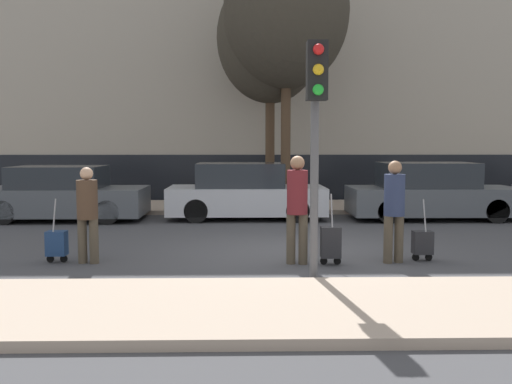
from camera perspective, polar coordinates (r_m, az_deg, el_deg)
The scene contains 16 objects.
ground_plane at distance 10.50m, azimuth 3.70°, elevation -6.00°, with size 80.00×80.00×0.00m, color #424244.
sidewalk_near at distance 6.86m, azimuth 6.47°, elevation -11.40°, with size 28.00×2.50×0.12m.
sidewalk_far at distance 17.40m, azimuth 1.72°, elevation -1.47°, with size 28.00×3.00×0.12m.
building_facade at distance 21.03m, azimuth 1.27°, elevation 15.97°, with size 28.00×2.35×12.10m.
parked_car_0 at distance 15.54m, azimuth -18.63°, elevation -0.28°, with size 4.07×1.88×1.40m.
parked_car_1 at distance 15.03m, azimuth -1.12°, elevation -0.09°, with size 4.10×1.84×1.47m.
parked_car_2 at distance 15.58m, azimuth 17.10°, elevation -0.11°, with size 4.35×1.73×1.49m.
pedestrian_left at distance 9.77m, azimuth -16.51°, elevation -1.68°, with size 0.35×0.34×1.59m.
trolley_left at distance 10.08m, azimuth -19.31°, elevation -4.87°, with size 0.34×0.29×1.07m.
pedestrian_center at distance 9.33m, azimuth 4.14°, elevation -1.06°, with size 0.35×0.34×1.78m.
trolley_center at distance 9.41m, azimuth 7.48°, elevation -5.00°, with size 0.34×0.29×1.17m.
pedestrian_right at distance 9.67m, azimuth 13.66°, elevation -1.29°, with size 0.34×0.34×1.70m.
trolley_right at distance 10.05m, azimuth 16.31°, elevation -4.88°, with size 0.34×0.29×1.05m.
traffic_light at distance 7.98m, azimuth 6.02°, elevation 7.96°, with size 0.28×0.47×3.36m.
bare_tree_near_crossing at distance 17.64m, azimuth 1.43°, elevation 15.12°, with size 3.20×3.20×6.98m.
bare_tree_down_street at distance 16.89m, azimuth 3.04°, elevation 17.54°, with size 3.56×3.56×7.76m.
Camera 1 is at (-0.90, -10.27, 1.98)m, focal length 40.00 mm.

